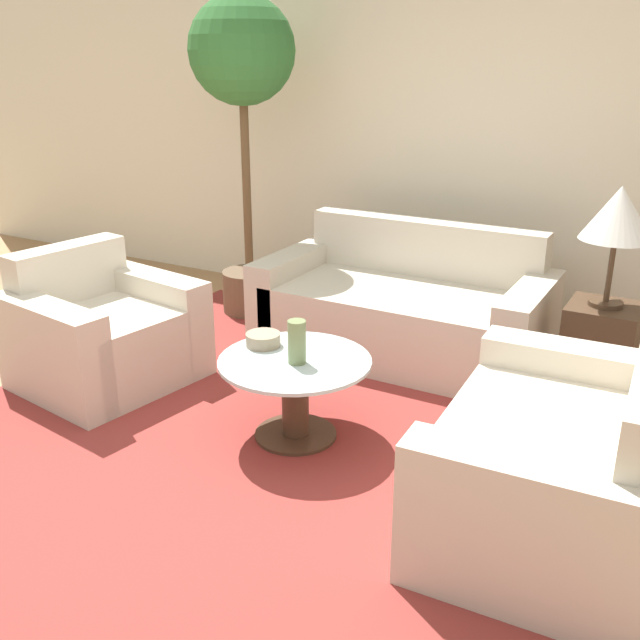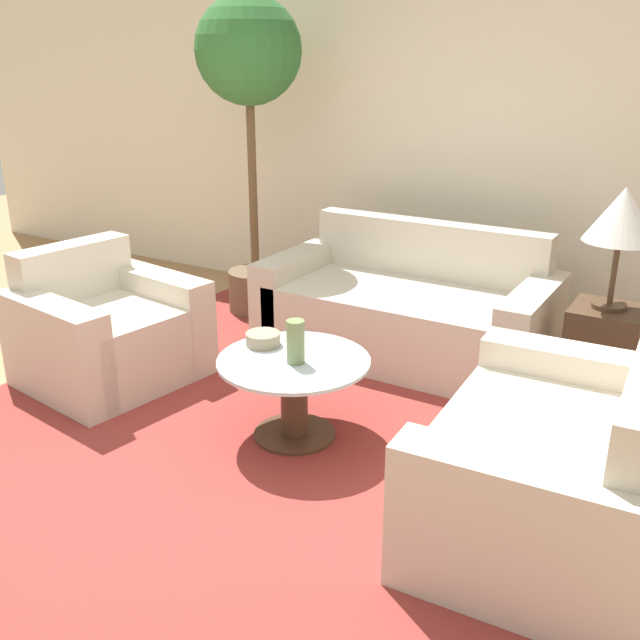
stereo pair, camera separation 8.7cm
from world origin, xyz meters
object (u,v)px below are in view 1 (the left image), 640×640
at_px(armchair, 101,335).
at_px(bowl, 263,340).
at_px(coffee_table, 295,387).
at_px(vase, 297,342).
at_px(loveseat, 568,467).
at_px(sofa_main, 406,310).
at_px(table_lamp, 618,215).
at_px(potted_plant, 243,84).

distance_m(armchair, bowl, 1.14).
height_order(coffee_table, vase, vase).
bearing_deg(armchair, bowl, -79.83).
relative_size(armchair, loveseat, 0.77).
bearing_deg(vase, bowl, 159.37).
distance_m(sofa_main, table_lamp, 1.44).
height_order(vase, bowl, vase).
xyz_separation_m(loveseat, vase, (-1.30, 0.06, 0.26)).
bearing_deg(potted_plant, vase, -48.35).
height_order(sofa_main, coffee_table, sofa_main).
bearing_deg(bowl, loveseat, -5.68).
relative_size(potted_plant, vase, 10.25).
bearing_deg(loveseat, table_lamp, -178.16).
bearing_deg(loveseat, coffee_table, -96.27).
bearing_deg(coffee_table, loveseat, -3.67).
relative_size(loveseat, bowl, 7.55).
distance_m(loveseat, bowl, 1.58).
relative_size(coffee_table, potted_plant, 0.34).
xyz_separation_m(potted_plant, bowl, (1.06, -1.39, -1.18)).
height_order(sofa_main, armchair, sofa_main).
xyz_separation_m(table_lamp, vase, (-1.20, -1.19, -0.52)).
distance_m(coffee_table, potted_plant, 2.38).
height_order(armchair, vase, armchair).
xyz_separation_m(sofa_main, bowl, (-0.26, -1.25, 0.18)).
xyz_separation_m(loveseat, bowl, (-1.56, 0.16, 0.18)).
bearing_deg(table_lamp, loveseat, -85.56).
bearing_deg(sofa_main, vase, -89.87).
bearing_deg(vase, coffee_table, 137.34).
bearing_deg(potted_plant, sofa_main, -5.78).
bearing_deg(armchair, vase, -84.31).
bearing_deg(loveseat, sofa_main, -139.79).
xyz_separation_m(armchair, bowl, (1.12, 0.04, 0.18)).
bearing_deg(vase, loveseat, -2.49).
bearing_deg(loveseat, bowl, -98.28).
bearing_deg(vase, potted_plant, 131.65).
distance_m(table_lamp, potted_plant, 2.61).
xyz_separation_m(sofa_main, loveseat, (1.30, -1.41, 0.00)).
bearing_deg(loveseat, potted_plant, -123.05).
bearing_deg(coffee_table, bowl, 163.16).
relative_size(sofa_main, bowl, 10.13).
bearing_deg(bowl, table_lamp, 36.72).
xyz_separation_m(coffee_table, table_lamp, (1.24, 1.17, 0.78)).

